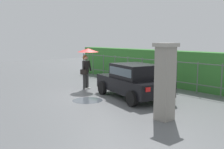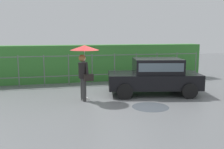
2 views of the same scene
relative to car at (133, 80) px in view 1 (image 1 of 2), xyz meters
name	(u,v)px [view 1 (image 1 of 2)]	position (x,y,z in m)	size (l,w,h in m)	color
ground_plane	(101,94)	(-1.56, -0.54, -0.80)	(40.00, 40.00, 0.00)	slate
car	(133,80)	(0.00, 0.00, 0.00)	(3.96, 2.45, 1.48)	black
pedestrian	(87,59)	(-2.96, -0.34, 0.75)	(1.07, 1.07, 2.06)	#333333
gate_pillar	(165,81)	(2.83, -1.43, 0.44)	(0.60, 0.60, 2.42)	gray
fence_section	(142,70)	(-2.15, 2.82, 0.02)	(11.63, 0.05, 1.50)	#59605B
hedge_row	(153,66)	(-2.15, 3.74, 0.15)	(12.58, 0.90, 1.90)	#387F33
puddle_near	(88,100)	(-0.90, -1.77, -0.80)	(1.26, 1.26, 0.00)	#4C545B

